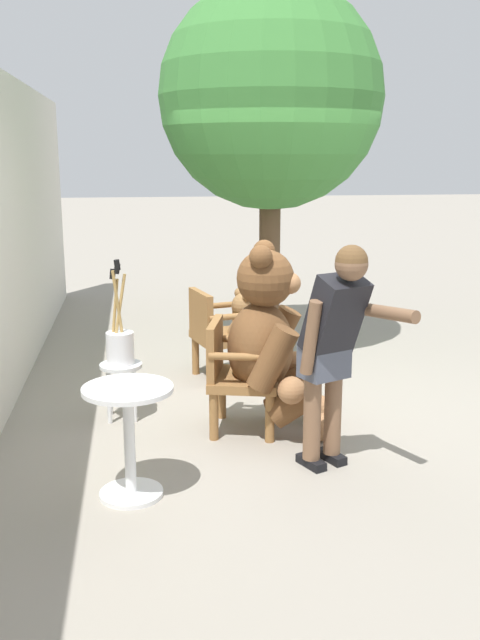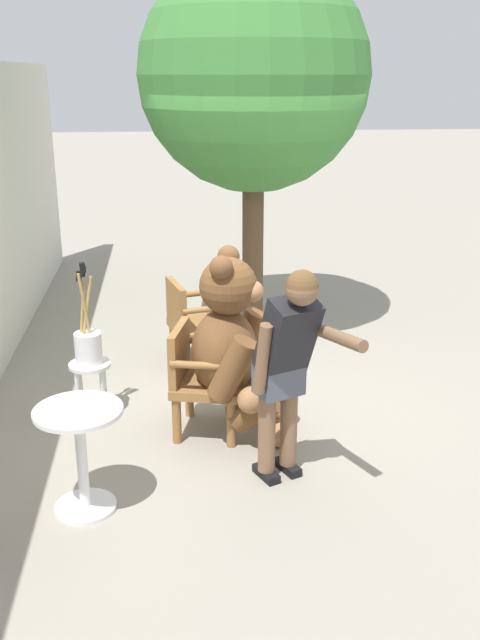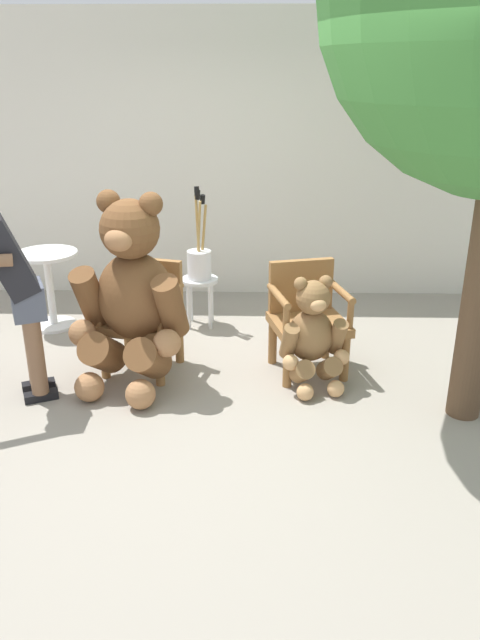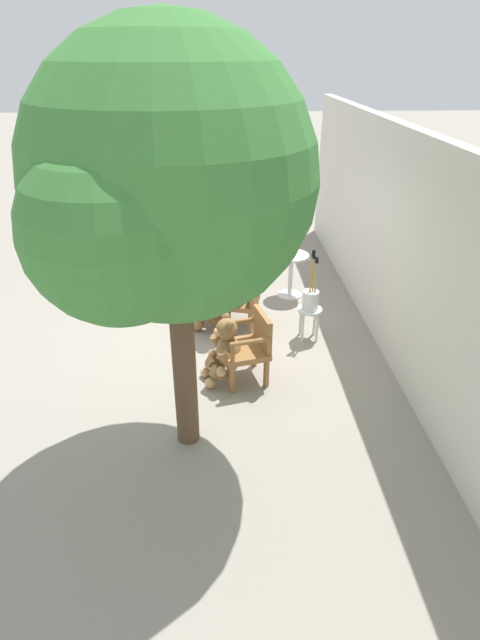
{
  "view_description": "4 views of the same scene",
  "coord_description": "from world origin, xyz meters",
  "px_view_note": "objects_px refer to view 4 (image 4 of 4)",
  "views": [
    {
      "loc": [
        -5.83,
        1.23,
        2.1
      ],
      "look_at": [
        -0.38,
        0.44,
        0.81
      ],
      "focal_mm": 40.0,
      "sensor_mm": 36.0,
      "label": 1
    },
    {
      "loc": [
        -5.72,
        0.73,
        2.69
      ],
      "look_at": [
        -0.2,
        0.16,
        0.76
      ],
      "focal_mm": 40.0,
      "sensor_mm": 36.0,
      "label": 2
    },
    {
      "loc": [
        0.23,
        -4.05,
        2.27
      ],
      "look_at": [
        0.13,
        0.0,
        0.62
      ],
      "focal_mm": 35.0,
      "sensor_mm": 36.0,
      "label": 3
    },
    {
      "loc": [
        5.71,
        0.18,
        3.55
      ],
      "look_at": [
        0.21,
        0.42,
        0.57
      ],
      "focal_mm": 28.0,
      "sensor_mm": 36.0,
      "label": 4
    }
  ],
  "objects_px": {
    "teddy_bear_small": "(225,350)",
    "person_visitor": "(206,248)",
    "patio_tree": "(164,187)",
    "teddy_bear_large": "(225,281)",
    "wooden_chair_left": "(243,298)",
    "white_stool": "(309,315)",
    "brush_bucket": "(311,297)",
    "round_side_table": "(291,270)",
    "wooden_chair_right": "(249,345)"
  },
  "relations": [
    {
      "from": "teddy_bear_large",
      "to": "white_stool",
      "type": "height_order",
      "value": "teddy_bear_large"
    },
    {
      "from": "teddy_bear_small",
      "to": "person_visitor",
      "type": "bearing_deg",
      "value": -173.37
    },
    {
      "from": "teddy_bear_small",
      "to": "round_side_table",
      "type": "bearing_deg",
      "value": 154.67
    },
    {
      "from": "white_stool",
      "to": "round_side_table",
      "type": "relative_size",
      "value": 0.64
    },
    {
      "from": "brush_bucket",
      "to": "patio_tree",
      "type": "xyz_separation_m",
      "value": [
        2.08,
        -1.64,
        1.99
      ]
    },
    {
      "from": "wooden_chair_right",
      "to": "teddy_bear_small",
      "type": "bearing_deg",
      "value": -84.69
    },
    {
      "from": "teddy_bear_small",
      "to": "brush_bucket",
      "type": "distance_m",
      "value": 1.52
    },
    {
      "from": "wooden_chair_left",
      "to": "wooden_chair_right",
      "type": "height_order",
      "value": "same"
    },
    {
      "from": "teddy_bear_large",
      "to": "white_stool",
      "type": "bearing_deg",
      "value": 70.78
    },
    {
      "from": "teddy_bear_large",
      "to": "brush_bucket",
      "type": "xyz_separation_m",
      "value": [
        0.4,
        1.15,
        -0.08
      ]
    },
    {
      "from": "white_stool",
      "to": "round_side_table",
      "type": "distance_m",
      "value": 1.38
    },
    {
      "from": "wooden_chair_left",
      "to": "person_visitor",
      "type": "distance_m",
      "value": 1.07
    },
    {
      "from": "patio_tree",
      "to": "round_side_table",
      "type": "bearing_deg",
      "value": 155.71
    },
    {
      "from": "wooden_chair_right",
      "to": "round_side_table",
      "type": "xyz_separation_m",
      "value": [
        -2.29,
        0.81,
        -0.01
      ]
    },
    {
      "from": "white_stool",
      "to": "teddy_bear_large",
      "type": "bearing_deg",
      "value": -109.22
    },
    {
      "from": "white_stool",
      "to": "wooden_chair_left",
      "type": "bearing_deg",
      "value": -112.31
    },
    {
      "from": "teddy_bear_large",
      "to": "wooden_chair_left",
      "type": "bearing_deg",
      "value": 82.34
    },
    {
      "from": "wooden_chair_right",
      "to": "teddy_bear_small",
      "type": "xyz_separation_m",
      "value": [
        0.03,
        -0.28,
        -0.04
      ]
    },
    {
      "from": "person_visitor",
      "to": "patio_tree",
      "type": "height_order",
      "value": "patio_tree"
    },
    {
      "from": "teddy_bear_large",
      "to": "teddy_bear_small",
      "type": "height_order",
      "value": "teddy_bear_large"
    },
    {
      "from": "person_visitor",
      "to": "round_side_table",
      "type": "relative_size",
      "value": 2.16
    },
    {
      "from": "teddy_bear_large",
      "to": "teddy_bear_small",
      "type": "distance_m",
      "value": 1.38
    },
    {
      "from": "round_side_table",
      "to": "patio_tree",
      "type": "distance_m",
      "value": 4.37
    },
    {
      "from": "wooden_chair_right",
      "to": "brush_bucket",
      "type": "xyz_separation_m",
      "value": [
        -0.92,
        0.89,
        0.17
      ]
    },
    {
      "from": "wooden_chair_right",
      "to": "brush_bucket",
      "type": "distance_m",
      "value": 1.29
    },
    {
      "from": "teddy_bear_large",
      "to": "brush_bucket",
      "type": "height_order",
      "value": "teddy_bear_large"
    },
    {
      "from": "round_side_table",
      "to": "patio_tree",
      "type": "relative_size",
      "value": 0.19
    },
    {
      "from": "wooden_chair_right",
      "to": "person_visitor",
      "type": "bearing_deg",
      "value": -165.74
    },
    {
      "from": "person_visitor",
      "to": "brush_bucket",
      "type": "relative_size",
      "value": 1.84
    },
    {
      "from": "round_side_table",
      "to": "patio_tree",
      "type": "xyz_separation_m",
      "value": [
        3.46,
        -1.56,
        2.17
      ]
    },
    {
      "from": "wooden_chair_left",
      "to": "teddy_bear_large",
      "type": "relative_size",
      "value": 0.59
    },
    {
      "from": "patio_tree",
      "to": "teddy_bear_small",
      "type": "bearing_deg",
      "value": 157.87
    },
    {
      "from": "white_stool",
      "to": "brush_bucket",
      "type": "distance_m",
      "value": 0.28
    },
    {
      "from": "teddy_bear_large",
      "to": "person_visitor",
      "type": "xyz_separation_m",
      "value": [
        -0.77,
        -0.27,
        0.2
      ]
    },
    {
      "from": "wooden_chair_left",
      "to": "white_stool",
      "type": "distance_m",
      "value": 0.97
    },
    {
      "from": "round_side_table",
      "to": "patio_tree",
      "type": "bearing_deg",
      "value": -24.29
    },
    {
      "from": "wooden_chair_left",
      "to": "wooden_chair_right",
      "type": "relative_size",
      "value": 1.0
    },
    {
      "from": "white_stool",
      "to": "person_visitor",
      "type": "bearing_deg",
      "value": -129.5
    },
    {
      "from": "person_visitor",
      "to": "white_stool",
      "type": "height_order",
      "value": "person_visitor"
    },
    {
      "from": "teddy_bear_small",
      "to": "person_visitor",
      "type": "height_order",
      "value": "person_visitor"
    },
    {
      "from": "person_visitor",
      "to": "brush_bucket",
      "type": "height_order",
      "value": "person_visitor"
    },
    {
      "from": "white_stool",
      "to": "brush_bucket",
      "type": "height_order",
      "value": "brush_bucket"
    },
    {
      "from": "teddy_bear_large",
      "to": "patio_tree",
      "type": "bearing_deg",
      "value": -11.22
    },
    {
      "from": "teddy_bear_large",
      "to": "round_side_table",
      "type": "xyz_separation_m",
      "value": [
        -0.98,
        1.07,
        -0.27
      ]
    },
    {
      "from": "white_stool",
      "to": "brush_bucket",
      "type": "xyz_separation_m",
      "value": [
        0.0,
        0.0,
        0.28
      ]
    },
    {
      "from": "teddy_bear_large",
      "to": "teddy_bear_small",
      "type": "relative_size",
      "value": 1.7
    },
    {
      "from": "wooden_chair_right",
      "to": "round_side_table",
      "type": "distance_m",
      "value": 2.43
    },
    {
      "from": "wooden_chair_right",
      "to": "person_visitor",
      "type": "relative_size",
      "value": 0.55
    },
    {
      "from": "brush_bucket",
      "to": "patio_tree",
      "type": "bearing_deg",
      "value": -38.17
    },
    {
      "from": "person_visitor",
      "to": "brush_bucket",
      "type": "bearing_deg",
      "value": 50.5
    }
  ]
}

